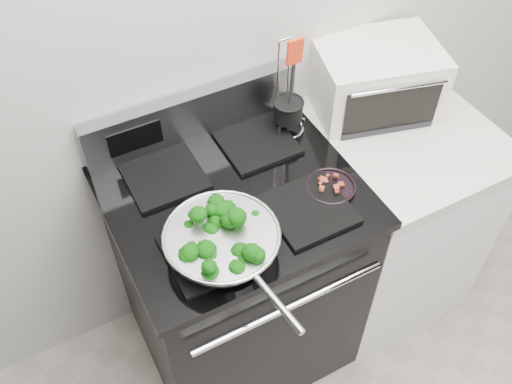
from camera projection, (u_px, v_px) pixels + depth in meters
back_wall at (268, 5)px, 1.80m from camera, size 4.00×0.02×2.70m
gas_range at (238, 274)px, 2.15m from camera, size 0.79×0.69×1.13m
counter at (384, 214)px, 2.38m from camera, size 0.62×0.68×0.92m
skillet at (222, 241)px, 1.61m from camera, size 0.34×0.53×0.07m
broccoli_pile at (222, 237)px, 1.60m from camera, size 0.26×0.26×0.09m
bacon_plate at (331, 185)px, 1.80m from camera, size 0.16×0.16×0.04m
utensil_holder at (288, 115)px, 1.95m from camera, size 0.12×0.12×0.37m
toaster_oven at (375, 78)px, 2.05m from camera, size 0.49×0.42×0.25m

